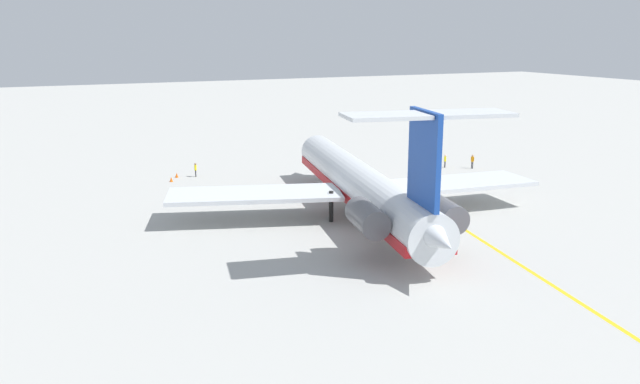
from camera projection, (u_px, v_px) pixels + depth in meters
ground at (372, 200)px, 66.32m from camera, size 342.97×342.97×0.00m
main_jetliner at (363, 186)px, 58.60m from camera, size 39.40×35.09×11.55m
ground_crew_near_tail at (445, 159)px, 81.96m from camera, size 0.26×0.37×1.65m
ground_crew_portside at (472, 160)px, 81.37m from camera, size 0.43×0.28×1.78m
ground_crew_starboard at (195, 168)px, 76.63m from camera, size 0.39×0.27×1.66m
safety_cone_nose at (177, 175)px, 76.46m from camera, size 0.40×0.40×0.55m
safety_cone_wingtip at (171, 179)px, 74.27m from camera, size 0.40×0.40×0.55m
taxiway_centreline at (429, 207)px, 63.55m from camera, size 71.94×14.14×0.01m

